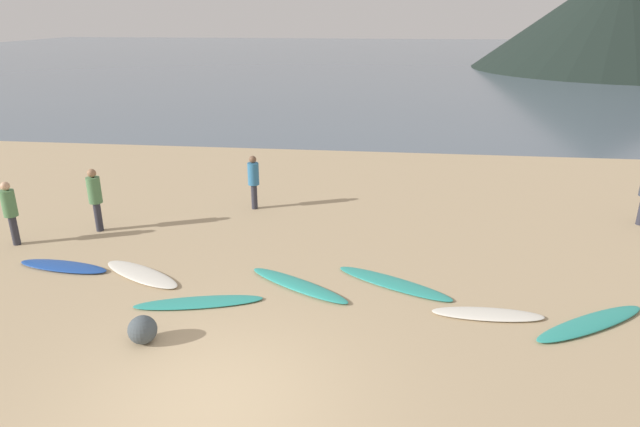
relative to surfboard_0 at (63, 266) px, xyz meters
The scene contains 14 objects.
ground_plane 7.64m from the surfboard_0, 52.69° to the left, with size 120.00×120.00×0.20m, color tan.
ocean_water 61.74m from the surfboard_0, 85.70° to the left, with size 140.00×100.00×0.01m, color slate.
headland_hill 56.23m from the surfboard_0, 59.18° to the left, with size 26.60×26.60×9.97m, color black.
surfboard_0 is the anchor object (origin of this frame).
surfboard_1 1.88m from the surfboard_0, ahead, with size 2.19×0.59×0.08m, color silver.
surfboard_2 3.69m from the surfboard_0, 18.34° to the right, with size 2.48×0.48×0.07m, color teal.
surfboard_3 5.32m from the surfboard_0, ahead, with size 2.49×0.47×0.10m, color teal.
surfboard_4 7.27m from the surfboard_0, ahead, with size 2.62×0.53×0.07m, color teal.
surfboard_5 9.06m from the surfboard_0, ahead, with size 2.06×0.49×0.08m, color silver.
surfboard_6 10.86m from the surfboard_0, ahead, with size 2.65×0.48×0.09m, color teal.
person_0 2.40m from the surfboard_0, 97.39° to the left, with size 0.33×0.33×1.66m.
person_1 2.34m from the surfboard_0, 149.33° to the left, with size 0.32×0.32×1.60m.
person_3 5.53m from the surfboard_0, 52.63° to the left, with size 0.32×0.32×1.56m.
beach_rock_near 3.93m from the surfboard_0, 40.31° to the right, with size 0.50×0.50×0.50m, color #434C51.
Camera 1 is at (2.34, -6.19, 5.33)m, focal length 30.54 mm.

